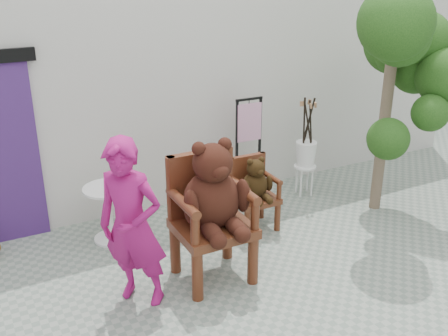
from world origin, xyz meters
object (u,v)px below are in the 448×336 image
chair_small (254,186)px  chair_big (212,201)px  tree (407,52)px  cafe_table (110,207)px  stool_bucket (306,153)px  display_stand (248,163)px  person (133,226)px

chair_small → chair_big: bearing=-141.6°
tree → cafe_table: bearing=165.9°
cafe_table → stool_bucket: bearing=0.0°
chair_big → display_stand: bearing=48.8°
chair_small → stool_bucket: (1.17, 0.52, 0.07)m
person → stool_bucket: bearing=70.4°
person → cafe_table: bearing=129.1°
cafe_table → stool_bucket: (2.89, 0.00, 0.20)m
chair_small → display_stand: (0.32, 0.71, 0.01)m
chair_small → display_stand: size_ratio=0.64×
chair_small → display_stand: bearing=65.5°
person → tree: tree is taller
chair_big → chair_small: chair_big is taller
person → stool_bucket: size_ratio=1.24×
chair_big → display_stand: chair_big is taller
stool_bucket → display_stand: bearing=167.9°
chair_big → stool_bucket: chair_big is taller
cafe_table → person: bearing=-96.1°
display_stand → person: bearing=-142.6°
display_stand → chair_big: bearing=-130.2°
display_stand → tree: bearing=-33.3°
chair_big → display_stand: (1.29, 1.48, -0.32)m
person → display_stand: person is taller
stool_bucket → tree: bearing=-50.1°
chair_small → tree: tree is taller
cafe_table → tree: tree is taller
cafe_table → chair_small: bearing=-16.9°
chair_big → person: (-0.90, -0.14, -0.00)m
stool_bucket → tree: 1.94m
display_stand → stool_bucket: (0.85, -0.18, 0.06)m
tree → stool_bucket: bearing=129.9°
chair_big → stool_bucket: (2.14, 1.29, -0.26)m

